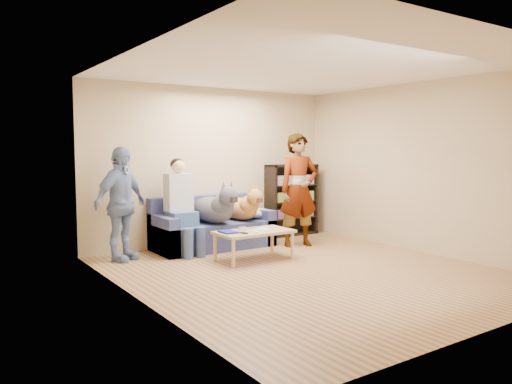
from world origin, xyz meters
TOP-DOWN VIEW (x-y plane):
  - ground at (0.00, 0.00)m, footprint 5.00×5.00m
  - ceiling at (0.00, 0.00)m, footprint 5.00×5.00m
  - wall_back at (0.00, 2.50)m, footprint 4.50×0.00m
  - wall_front at (0.00, -2.50)m, footprint 4.50×0.00m
  - wall_left at (-2.25, 0.00)m, footprint 0.00×5.00m
  - wall_right at (2.25, 0.00)m, footprint 0.00×5.00m
  - blanket at (0.58, 1.99)m, footprint 0.47×0.39m
  - person_standing_right at (0.99, 1.42)m, footprint 0.75×0.57m
  - person_standing_left at (-1.77, 2.00)m, footprint 1.02×0.80m
  - held_controller at (0.79, 1.22)m, footprint 0.06×0.13m
  - notebook_blue at (-0.58, 1.03)m, footprint 0.20×0.26m
  - papers at (-0.13, 0.88)m, footprint 0.26×0.20m
  - magazine at (-0.10, 0.90)m, footprint 0.22×0.17m
  - camera_silver at (-0.30, 1.10)m, footprint 0.11×0.06m
  - controller_a at (0.10, 1.08)m, footprint 0.04×0.13m
  - controller_b at (0.18, 1.00)m, footprint 0.09×0.06m
  - headphone_cup_a at (0.02, 0.96)m, footprint 0.07×0.07m
  - headphone_cup_b at (0.02, 1.04)m, footprint 0.07×0.07m
  - pen_orange at (-0.20, 0.82)m, footprint 0.13×0.06m
  - pen_black at (-0.06, 1.16)m, footprint 0.13×0.08m
  - wallet at (-0.43, 0.86)m, footprint 0.07×0.12m
  - sofa at (-0.25, 2.10)m, footprint 1.90×0.85m
  - person_seated at (-0.84, 1.97)m, footprint 0.40×0.73m
  - dog_gray at (-0.30, 1.88)m, footprint 0.47×1.28m
  - dog_tan at (0.23, 1.95)m, footprint 0.42×1.17m
  - coffee_table at (-0.18, 0.98)m, footprint 1.10×0.60m
  - bookshelf at (1.55, 2.33)m, footprint 1.00×0.34m

SIDE VIEW (x-z plane):
  - ground at x=0.00m, z-range 0.00..0.00m
  - sofa at x=-0.25m, z-range -0.13..0.69m
  - coffee_table at x=-0.18m, z-range 0.16..0.58m
  - pen_orange at x=-0.20m, z-range 0.42..0.43m
  - pen_black at x=-0.06m, z-range 0.42..0.43m
  - papers at x=-0.13m, z-range 0.42..0.43m
  - wallet at x=-0.43m, z-range 0.42..0.43m
  - headphone_cup_a at x=0.02m, z-range 0.42..0.44m
  - headphone_cup_b at x=0.02m, z-range 0.42..0.44m
  - notebook_blue at x=-0.58m, z-range 0.42..0.45m
  - controller_a at x=0.10m, z-range 0.42..0.45m
  - controller_b at x=0.18m, z-range 0.42..0.45m
  - magazine at x=-0.10m, z-range 0.43..0.45m
  - camera_silver at x=-0.30m, z-range 0.42..0.47m
  - blanket at x=0.58m, z-range 0.43..0.59m
  - dog_tan at x=0.23m, z-range 0.34..0.94m
  - dog_gray at x=-0.30m, z-range 0.33..1.01m
  - bookshelf at x=1.55m, z-range 0.03..1.33m
  - person_seated at x=-0.84m, z-range 0.04..1.51m
  - person_standing_left at x=-1.77m, z-range 0.00..1.62m
  - person_standing_right at x=0.99m, z-range 0.00..1.83m
  - held_controller at x=0.79m, z-range 1.07..1.10m
  - wall_back at x=0.00m, z-range -0.95..3.55m
  - wall_front at x=0.00m, z-range -0.95..3.55m
  - wall_left at x=-2.25m, z-range -1.20..3.80m
  - wall_right at x=2.25m, z-range -1.20..3.80m
  - ceiling at x=0.00m, z-range 2.60..2.60m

